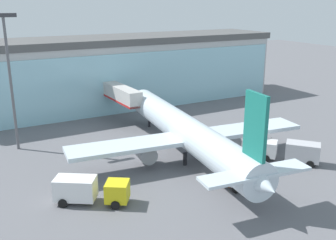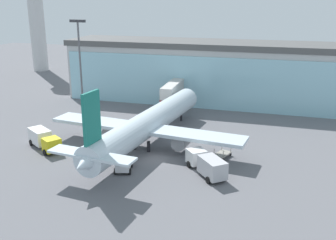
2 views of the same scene
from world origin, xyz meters
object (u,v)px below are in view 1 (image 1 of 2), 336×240
(jet_bridge, at_px, (117,93))
(fuel_truck, at_px, (291,151))
(catering_truck, at_px, (89,189))
(baggage_cart, at_px, (262,142))
(airplane, at_px, (187,132))
(safety_cone_nose, at_px, (229,185))
(pushback_tug, at_px, (234,179))
(safety_cone_wingtip, at_px, (67,185))
(apron_light_mast, at_px, (9,71))

(jet_bridge, bearing_deg, fuel_truck, -158.28)
(catering_truck, height_order, fuel_truck, same)
(jet_bridge, bearing_deg, baggage_cart, -150.34)
(jet_bridge, bearing_deg, airplane, -178.10)
(airplane, xyz_separation_m, safety_cone_nose, (-0.05, -9.31, -3.20))
(airplane, height_order, pushback_tug, airplane)
(pushback_tug, height_order, safety_cone_wingtip, pushback_tug)
(airplane, distance_m, pushback_tug, 9.88)
(jet_bridge, height_order, apron_light_mast, apron_light_mast)
(pushback_tug, bearing_deg, airplane, -15.49)
(jet_bridge, bearing_deg, apron_light_mast, 108.04)
(pushback_tug, relative_size, safety_cone_nose, 6.52)
(apron_light_mast, xyz_separation_m, airplane, (18.70, -13.37, -7.18))
(apron_light_mast, height_order, baggage_cart, apron_light_mast)
(apron_light_mast, distance_m, fuel_truck, 37.14)
(apron_light_mast, bearing_deg, baggage_cart, -25.19)
(airplane, xyz_separation_m, fuel_truck, (10.83, -7.18, -2.01))
(catering_truck, bearing_deg, fuel_truck, 28.59)
(baggage_cart, bearing_deg, pushback_tug, 144.95)
(baggage_cart, bearing_deg, safety_cone_wingtip, 108.65)
(apron_light_mast, xyz_separation_m, baggage_cart, (30.41, -14.30, -10.16))
(airplane, bearing_deg, apron_light_mast, 59.62)
(apron_light_mast, distance_m, safety_cone_nose, 31.15)
(safety_cone_nose, distance_m, safety_cone_wingtip, 17.54)
(apron_light_mast, height_order, safety_cone_nose, apron_light_mast)
(fuel_truck, height_order, baggage_cart, fuel_truck)
(safety_cone_nose, bearing_deg, catering_truck, 165.93)
(catering_truck, xyz_separation_m, safety_cone_wingtip, (-1.13, 4.42, -1.19))
(apron_light_mast, bearing_deg, safety_cone_nose, -50.57)
(catering_truck, bearing_deg, airplane, 53.38)
(safety_cone_wingtip, bearing_deg, safety_cone_nose, -27.29)
(catering_truck, distance_m, safety_cone_nose, 14.95)
(fuel_truck, xyz_separation_m, baggage_cart, (0.88, 6.25, -0.97))
(apron_light_mast, relative_size, pushback_tug, 4.98)
(catering_truck, bearing_deg, pushback_tug, 17.30)
(jet_bridge, relative_size, safety_cone_nose, 25.90)
(fuel_truck, xyz_separation_m, safety_cone_nose, (-10.88, -2.13, -1.19))
(apron_light_mast, xyz_separation_m, pushback_tug, (18.97, -22.93, -9.69))
(airplane, height_order, catering_truck, airplane)
(catering_truck, relative_size, safety_cone_wingtip, 13.38)
(airplane, relative_size, safety_cone_nose, 66.59)
(baggage_cart, relative_size, pushback_tug, 0.88)
(fuel_truck, bearing_deg, jet_bridge, -17.03)
(jet_bridge, distance_m, apron_light_mast, 19.12)
(apron_light_mast, relative_size, fuel_truck, 2.59)
(jet_bridge, xyz_separation_m, baggage_cart, (13.49, -20.88, -4.17))
(apron_light_mast, height_order, catering_truck, apron_light_mast)
(fuel_truck, relative_size, baggage_cart, 2.19)
(apron_light_mast, relative_size, safety_cone_nose, 32.49)
(airplane, bearing_deg, baggage_cart, -89.37)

